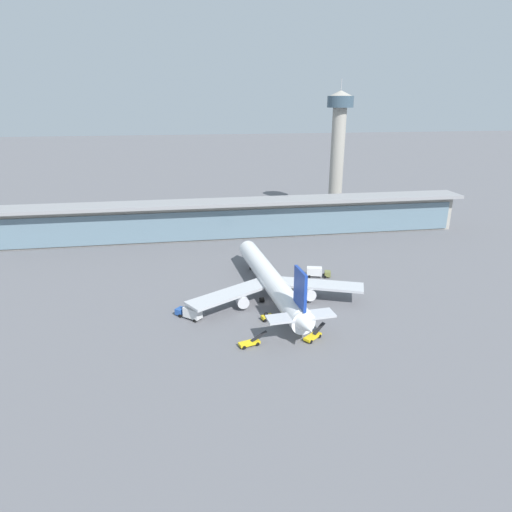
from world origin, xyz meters
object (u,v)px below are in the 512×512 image
airliner_on_stand (271,281)px  service_truck_by_tail_yellow (250,342)px  service_truck_under_wing_olive (317,272)px  service_truck_near_nose_blue (190,312)px  service_truck_mid_apron_yellow (313,336)px  service_truck_on_taxiway_yellow (267,317)px  control_tower (338,142)px

airliner_on_stand → service_truck_by_tail_yellow: bearing=-111.9°
service_truck_under_wing_olive → service_truck_near_nose_blue: bearing=-151.2°
airliner_on_stand → service_truck_mid_apron_yellow: (5.18, -23.39, -4.54)m
airliner_on_stand → service_truck_under_wing_olive: 21.98m
service_truck_mid_apron_yellow → service_truck_near_nose_blue: bearing=151.5°
airliner_on_stand → service_truck_near_nose_blue: 24.29m
service_truck_by_tail_yellow → service_truck_on_taxiway_yellow: bearing=62.2°
service_truck_near_nose_blue → service_truck_under_wing_olive: bearing=28.8°
service_truck_near_nose_blue → service_truck_on_taxiway_yellow: service_truck_near_nose_blue is taller
service_truck_under_wing_olive → service_truck_by_tail_yellow: bearing=-125.6°
service_truck_by_tail_yellow → airliner_on_stand: bearing=68.1°
service_truck_by_tail_yellow → control_tower: (59.81, 118.45, 32.53)m
service_truck_near_nose_blue → control_tower: (72.72, 102.94, 31.64)m
airliner_on_stand → service_truck_mid_apron_yellow: 24.38m
airliner_on_stand → service_truck_near_nose_blue: airliner_on_stand is taller
service_truck_under_wing_olive → service_truck_on_taxiway_yellow: service_truck_under_wing_olive is taller
airliner_on_stand → service_truck_mid_apron_yellow: bearing=-77.5°
airliner_on_stand → service_truck_on_taxiway_yellow: airliner_on_stand is taller
service_truck_mid_apron_yellow → service_truck_on_taxiway_yellow: 13.99m
airliner_on_stand → control_tower: control_tower is taller
service_truck_near_nose_blue → service_truck_under_wing_olive: same height
service_truck_by_tail_yellow → service_truck_on_taxiway_yellow: (6.02, 11.42, 0.07)m
airliner_on_stand → service_truck_by_tail_yellow: 26.14m
service_truck_near_nose_blue → service_truck_by_tail_yellow: 20.20m
service_truck_under_wing_olive → service_truck_by_tail_yellow: (-26.67, -37.23, -0.88)m
airliner_on_stand → service_truck_on_taxiway_yellow: 13.72m
service_truck_near_nose_blue → service_truck_mid_apron_yellow: service_truck_near_nose_blue is taller
service_truck_by_tail_yellow → service_truck_mid_apron_yellow: bearing=2.0°
service_truck_on_taxiway_yellow → service_truck_under_wing_olive: bearing=51.3°
service_truck_near_nose_blue → airliner_on_stand: bearing=20.4°
airliner_on_stand → service_truck_by_tail_yellow: (-9.59, -23.89, -4.54)m
service_truck_mid_apron_yellow → control_tower: (45.03, 117.95, 32.53)m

